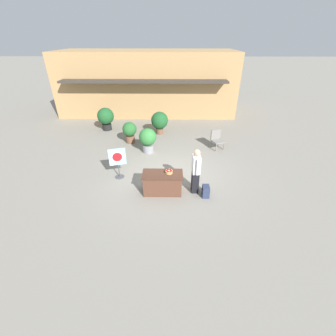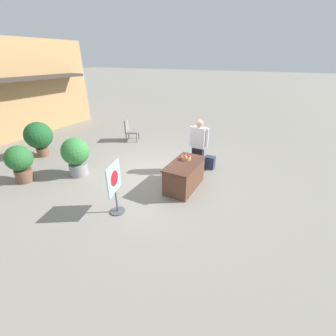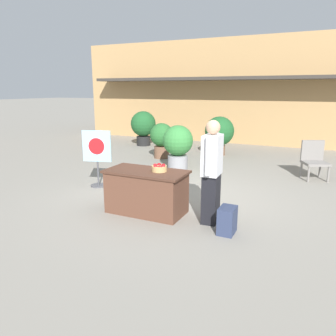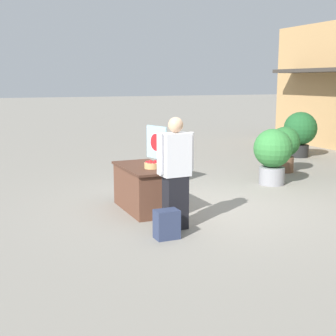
{
  "view_description": "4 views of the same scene",
  "coord_description": "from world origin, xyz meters",
  "px_view_note": "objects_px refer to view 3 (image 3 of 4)",
  "views": [
    {
      "loc": [
        0.01,
        -7.83,
        5.01
      ],
      "look_at": [
        -0.08,
        -1.02,
        0.97
      ],
      "focal_mm": 24.0,
      "sensor_mm": 36.0,
      "label": 1
    },
    {
      "loc": [
        -5.43,
        -3.28,
        3.39
      ],
      "look_at": [
        -0.31,
        -0.6,
        0.52
      ],
      "focal_mm": 24.0,
      "sensor_mm": 36.0,
      "label": 2
    },
    {
      "loc": [
        2.45,
        -5.98,
        2.17
      ],
      "look_at": [
        -0.22,
        -0.33,
        0.66
      ],
      "focal_mm": 35.0,
      "sensor_mm": 36.0,
      "label": 3
    },
    {
      "loc": [
        7.16,
        -3.9,
        2.22
      ],
      "look_at": [
        -0.31,
        -0.64,
        0.71
      ],
      "focal_mm": 50.0,
      "sensor_mm": 36.0,
      "label": 4
    }
  ],
  "objects_px": {
    "backpack": "(227,220)",
    "poster_board": "(97,155)",
    "potted_plant_far_left": "(219,132)",
    "apple_basket": "(159,168)",
    "display_table": "(147,192)",
    "patio_chair": "(314,158)",
    "potted_plant_far_right": "(143,126)",
    "potted_plant_near_right": "(178,144)",
    "person_visitor": "(212,172)",
    "potted_plant_near_left": "(162,138)"
  },
  "relations": [
    {
      "from": "patio_chair",
      "to": "potted_plant_near_left",
      "type": "distance_m",
      "value": 4.55
    },
    {
      "from": "backpack",
      "to": "person_visitor",
      "type": "bearing_deg",
      "value": 140.39
    },
    {
      "from": "apple_basket",
      "to": "potted_plant_near_left",
      "type": "distance_m",
      "value": 4.85
    },
    {
      "from": "person_visitor",
      "to": "patio_chair",
      "type": "distance_m",
      "value": 4.02
    },
    {
      "from": "display_table",
      "to": "person_visitor",
      "type": "bearing_deg",
      "value": 2.81
    },
    {
      "from": "display_table",
      "to": "poster_board",
      "type": "height_order",
      "value": "poster_board"
    },
    {
      "from": "apple_basket",
      "to": "potted_plant_far_left",
      "type": "height_order",
      "value": "potted_plant_far_left"
    },
    {
      "from": "apple_basket",
      "to": "patio_chair",
      "type": "height_order",
      "value": "patio_chair"
    },
    {
      "from": "backpack",
      "to": "potted_plant_near_left",
      "type": "xyz_separation_m",
      "value": [
        -3.44,
        4.66,
        0.44
      ]
    },
    {
      "from": "person_visitor",
      "to": "potted_plant_far_right",
      "type": "distance_m",
      "value": 7.87
    },
    {
      "from": "poster_board",
      "to": "potted_plant_near_right",
      "type": "bearing_deg",
      "value": 141.42
    },
    {
      "from": "backpack",
      "to": "patio_chair",
      "type": "relative_size",
      "value": 0.45
    },
    {
      "from": "display_table",
      "to": "poster_board",
      "type": "relative_size",
      "value": 1.13
    },
    {
      "from": "patio_chair",
      "to": "potted_plant_far_right",
      "type": "height_order",
      "value": "potted_plant_far_right"
    },
    {
      "from": "display_table",
      "to": "potted_plant_near_left",
      "type": "relative_size",
      "value": 1.29
    },
    {
      "from": "apple_basket",
      "to": "potted_plant_far_left",
      "type": "bearing_deg",
      "value": 96.06
    },
    {
      "from": "potted_plant_far_left",
      "to": "apple_basket",
      "type": "bearing_deg",
      "value": -83.94
    },
    {
      "from": "potted_plant_far_right",
      "to": "poster_board",
      "type": "bearing_deg",
      "value": -71.12
    },
    {
      "from": "patio_chair",
      "to": "potted_plant_near_right",
      "type": "height_order",
      "value": "potted_plant_near_right"
    },
    {
      "from": "backpack",
      "to": "potted_plant_near_left",
      "type": "height_order",
      "value": "potted_plant_near_left"
    },
    {
      "from": "person_visitor",
      "to": "patio_chair",
      "type": "xyz_separation_m",
      "value": [
        1.44,
        3.74,
        -0.36
      ]
    },
    {
      "from": "person_visitor",
      "to": "potted_plant_near_right",
      "type": "bearing_deg",
      "value": -60.95
    },
    {
      "from": "potted_plant_far_right",
      "to": "potted_plant_near_left",
      "type": "xyz_separation_m",
      "value": [
        1.73,
        -1.88,
        -0.13
      ]
    },
    {
      "from": "backpack",
      "to": "patio_chair",
      "type": "bearing_deg",
      "value": 75.21
    },
    {
      "from": "display_table",
      "to": "potted_plant_near_left",
      "type": "bearing_deg",
      "value": 113.16
    },
    {
      "from": "apple_basket",
      "to": "potted_plant_near_left",
      "type": "bearing_deg",
      "value": 115.94
    },
    {
      "from": "backpack",
      "to": "poster_board",
      "type": "distance_m",
      "value": 3.59
    },
    {
      "from": "person_visitor",
      "to": "potted_plant_far_right",
      "type": "height_order",
      "value": "person_visitor"
    },
    {
      "from": "patio_chair",
      "to": "potted_plant_far_right",
      "type": "relative_size",
      "value": 0.7
    },
    {
      "from": "backpack",
      "to": "poster_board",
      "type": "bearing_deg",
      "value": 160.09
    },
    {
      "from": "person_visitor",
      "to": "backpack",
      "type": "distance_m",
      "value": 0.82
    },
    {
      "from": "apple_basket",
      "to": "poster_board",
      "type": "bearing_deg",
      "value": 155.85
    },
    {
      "from": "potted_plant_near_right",
      "to": "potted_plant_far_left",
      "type": "bearing_deg",
      "value": 79.09
    },
    {
      "from": "potted_plant_far_right",
      "to": "potted_plant_near_right",
      "type": "height_order",
      "value": "potted_plant_far_right"
    },
    {
      "from": "patio_chair",
      "to": "potted_plant_far_right",
      "type": "bearing_deg",
      "value": -135.94
    },
    {
      "from": "backpack",
      "to": "potted_plant_near_right",
      "type": "height_order",
      "value": "potted_plant_near_right"
    },
    {
      "from": "apple_basket",
      "to": "poster_board",
      "type": "relative_size",
      "value": 0.2
    },
    {
      "from": "person_visitor",
      "to": "potted_plant_near_right",
      "type": "height_order",
      "value": "person_visitor"
    },
    {
      "from": "display_table",
      "to": "poster_board",
      "type": "xyz_separation_m",
      "value": [
        -1.79,
        0.96,
        0.33
      ]
    },
    {
      "from": "potted_plant_far_left",
      "to": "potted_plant_near_left",
      "type": "relative_size",
      "value": 1.15
    },
    {
      "from": "patio_chair",
      "to": "potted_plant_near_left",
      "type": "relative_size",
      "value": 0.84
    },
    {
      "from": "backpack",
      "to": "potted_plant_near_right",
      "type": "xyz_separation_m",
      "value": [
        -2.38,
        3.53,
        0.49
      ]
    },
    {
      "from": "display_table",
      "to": "potted_plant_near_left",
      "type": "height_order",
      "value": "potted_plant_near_left"
    },
    {
      "from": "potted_plant_far_left",
      "to": "potted_plant_near_right",
      "type": "height_order",
      "value": "potted_plant_far_left"
    },
    {
      "from": "display_table",
      "to": "patio_chair",
      "type": "bearing_deg",
      "value": 55.43
    },
    {
      "from": "apple_basket",
      "to": "person_visitor",
      "type": "distance_m",
      "value": 0.95
    },
    {
      "from": "potted_plant_far_right",
      "to": "potted_plant_near_left",
      "type": "relative_size",
      "value": 1.19
    },
    {
      "from": "person_visitor",
      "to": "potted_plant_far_left",
      "type": "height_order",
      "value": "person_visitor"
    },
    {
      "from": "display_table",
      "to": "patio_chair",
      "type": "height_order",
      "value": "patio_chair"
    },
    {
      "from": "display_table",
      "to": "potted_plant_near_right",
      "type": "distance_m",
      "value": 3.4
    }
  ]
}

